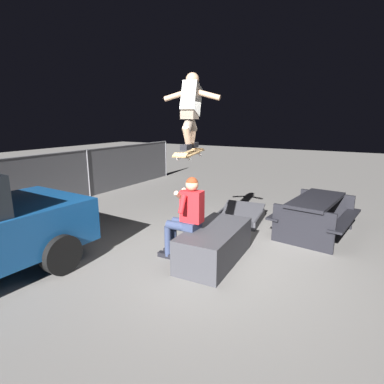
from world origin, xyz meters
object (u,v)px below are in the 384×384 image
at_px(skater_airborne, 191,107).
at_px(picnic_table_back, 316,210).
at_px(ledge_box_main, 215,244).
at_px(kicker_ramp, 240,218).
at_px(person_sitting_on_ledge, 186,214).
at_px(skateboard, 190,153).

distance_m(skater_airborne, picnic_table_back, 3.27).
xyz_separation_m(ledge_box_main, skater_airborne, (-0.07, 0.40, 2.14)).
bearing_deg(skater_airborne, kicker_ramp, -0.81).
xyz_separation_m(skater_airborne, kicker_ramp, (2.18, -0.03, -2.36)).
bearing_deg(skater_airborne, person_sitting_on_ledge, 173.59).
bearing_deg(skateboard, skater_airborne, 12.35).
xyz_separation_m(kicker_ramp, picnic_table_back, (-0.10, -1.60, 0.43)).
height_order(skater_airborne, picnic_table_back, skater_airborne).
bearing_deg(skater_airborne, ledge_box_main, -80.82).
relative_size(person_sitting_on_ledge, skateboard, 1.33).
bearing_deg(person_sitting_on_ledge, ledge_box_main, -64.11).
bearing_deg(person_sitting_on_ledge, kicker_ramp, -1.15).
bearing_deg(ledge_box_main, person_sitting_on_ledge, 115.89).
height_order(person_sitting_on_ledge, skater_airborne, skater_airborne).
distance_m(kicker_ramp, picnic_table_back, 1.66).
relative_size(skateboard, skater_airborne, 0.93).
relative_size(kicker_ramp, picnic_table_back, 0.69).
distance_m(ledge_box_main, person_sitting_on_ledge, 0.69).
distance_m(person_sitting_on_ledge, skateboard, 0.95).
height_order(skater_airborne, kicker_ramp, skater_airborne).
height_order(ledge_box_main, kicker_ramp, ledge_box_main).
height_order(person_sitting_on_ledge, kicker_ramp, person_sitting_on_ledge).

